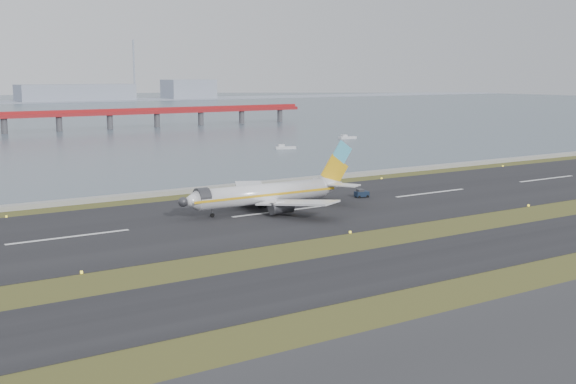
# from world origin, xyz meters

# --- Properties ---
(ground) EXTENTS (1000.00, 1000.00, 0.00)m
(ground) POSITION_xyz_m (0.00, 0.00, 0.00)
(ground) COLOR #384318
(ground) RESTS_ON ground
(taxiway_strip) EXTENTS (1000.00, 18.00, 0.10)m
(taxiway_strip) POSITION_xyz_m (0.00, -12.00, 0.05)
(taxiway_strip) COLOR black
(taxiway_strip) RESTS_ON ground
(runway_strip) EXTENTS (1000.00, 45.00, 0.10)m
(runway_strip) POSITION_xyz_m (0.00, 30.00, 0.05)
(runway_strip) COLOR black
(runway_strip) RESTS_ON ground
(seawall) EXTENTS (1000.00, 2.50, 1.00)m
(seawall) POSITION_xyz_m (0.00, 60.00, 0.50)
(seawall) COLOR #969690
(seawall) RESTS_ON ground
(red_pier) EXTENTS (260.00, 5.00, 10.20)m
(red_pier) POSITION_xyz_m (20.00, 250.00, 7.28)
(red_pier) COLOR maroon
(red_pier) RESTS_ON ground
(airliner) EXTENTS (38.52, 32.89, 12.80)m
(airliner) POSITION_xyz_m (-0.57, 32.02, 3.46)
(airliner) COLOR white
(airliner) RESTS_ON ground
(pushback_tug) EXTENTS (3.13, 2.11, 1.87)m
(pushback_tug) POSITION_xyz_m (23.60, 33.93, 0.91)
(pushback_tug) COLOR #121E32
(pushback_tug) RESTS_ON ground
(workboat_near) EXTENTS (7.41, 4.74, 1.72)m
(workboat_near) POSITION_xyz_m (64.57, 127.75, 0.54)
(workboat_near) COLOR silver
(workboat_near) RESTS_ON ground
(workboat_far) EXTENTS (7.63, 2.68, 1.83)m
(workboat_far) POSITION_xyz_m (107.12, 147.31, 0.58)
(workboat_far) COLOR silver
(workboat_far) RESTS_ON ground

